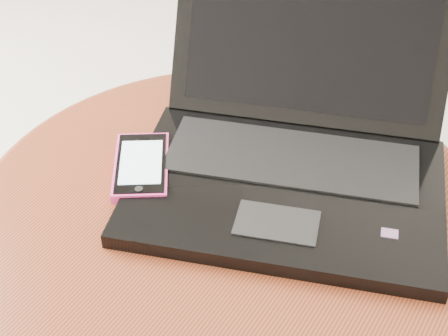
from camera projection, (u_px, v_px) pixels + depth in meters
The scene contains 4 objects.
table at pixel (229, 265), 0.90m from camera, with size 0.64×0.64×0.51m.
laptop at pixel (293, 144), 0.86m from camera, with size 0.47×0.47×0.22m.
phone_black at pixel (157, 167), 0.88m from camera, with size 0.10×0.11×0.01m.
phone_pink at pixel (141, 166), 0.86m from camera, with size 0.12×0.14×0.01m.
Camera 1 is at (0.36, -0.41, 1.07)m, focal length 55.80 mm.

